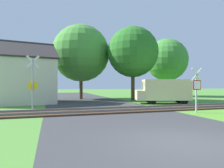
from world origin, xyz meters
TOP-DOWN VIEW (x-y plane):
  - ground_plane at (0.00, 0.00)m, footprint 160.00×160.00m
  - road_asphalt at (0.00, 2.00)m, footprint 8.13×80.00m
  - rail_track at (0.00, 7.54)m, footprint 60.00×2.60m
  - stop_sign_near at (4.97, 5.26)m, footprint 0.88×0.16m
  - crossing_sign_far at (-4.81, 9.32)m, footprint 0.88×0.15m
  - house at (-6.53, 15.80)m, footprint 7.31×6.94m
  - tree_right at (5.34, 16.01)m, footprint 5.77×5.77m
  - tree_far at (13.77, 22.22)m, footprint 6.55×6.55m
  - tree_center at (-0.02, 19.70)m, footprint 7.02×7.02m
  - mail_truck at (6.48, 11.34)m, footprint 5.23×3.25m

SIDE VIEW (x-z plane):
  - ground_plane at x=0.00m, z-range 0.00..0.00m
  - road_asphalt at x=0.00m, z-range 0.00..0.01m
  - rail_track at x=0.00m, z-range -0.05..0.17m
  - mail_truck at x=6.48m, z-range 0.12..2.36m
  - stop_sign_near at x=4.97m, z-range 0.20..3.00m
  - crossing_sign_far at x=-4.81m, z-range 0.17..3.89m
  - house at x=-6.53m, z-range -0.73..5.19m
  - tree_right at x=5.34m, z-range 1.30..9.70m
  - tree_center at x=-0.02m, z-range 1.08..10.26m
  - tree_far at x=13.77m, z-range 1.20..10.15m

